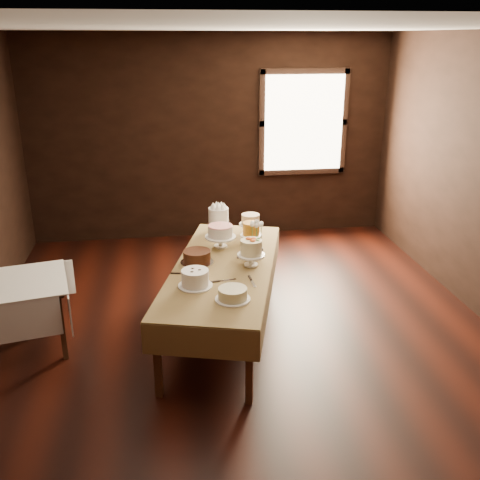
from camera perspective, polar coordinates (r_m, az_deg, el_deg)
name	(u,v)px	position (r m, az deg, el deg)	size (l,w,h in m)	color
floor	(243,340)	(5.31, 0.32, -10.39)	(5.00, 6.00, 0.01)	black
ceiling	(244,27)	(4.55, 0.39, 21.40)	(5.00, 6.00, 0.01)	beige
wall_back	(211,139)	(7.65, -3.10, 10.52)	(5.00, 0.02, 2.80)	black
wall_front	(369,433)	(2.13, 13.37, -19.04)	(5.00, 0.02, 2.80)	black
window	(304,123)	(7.79, 6.70, 12.08)	(1.10, 0.05, 1.30)	#FFEABF
display_table	(224,271)	(5.14, -1.73, -3.21)	(1.49, 2.46, 0.71)	#3F2313
side_table	(20,289)	(5.29, -22.06, -4.82)	(0.96, 0.96, 0.68)	#3F2313
cake_meringue	(219,220)	(5.97, -2.26, 2.07)	(0.28, 0.28, 0.28)	silver
cake_speckled	(250,224)	(5.94, 1.10, 1.67)	(0.25, 0.25, 0.22)	white
cake_lattice	(220,237)	(5.52, -2.06, 0.27)	(0.36, 0.36, 0.24)	white
cake_caramel	(251,235)	(5.56, 1.17, 0.50)	(0.23, 0.23, 0.26)	white
cake_chocolate	(197,257)	(5.17, -4.54, -1.81)	(0.37, 0.37, 0.12)	silver
cake_flowers	(251,254)	(5.07, 1.18, -1.49)	(0.26, 0.26, 0.27)	white
cake_swirl	(195,279)	(4.69, -4.72, -4.07)	(0.30, 0.30, 0.15)	white
cake_cream	(233,294)	(4.45, -0.77, -5.72)	(0.29, 0.29, 0.10)	white
cake_server_a	(228,280)	(4.81, -1.28, -4.21)	(0.24, 0.03, 0.01)	silver
cake_server_b	(253,284)	(4.75, 1.39, -4.59)	(0.24, 0.03, 0.01)	silver
cake_server_d	(253,256)	(5.33, 1.36, -1.67)	(0.24, 0.03, 0.01)	silver
cake_server_e	(189,274)	(4.95, -5.40, -3.56)	(0.24, 0.03, 0.01)	silver
flower_vase	(256,248)	(5.33, 1.74, -0.88)	(0.14, 0.14, 0.14)	#2D2823
flower_bouquet	(257,230)	(5.26, 1.76, 1.06)	(0.14, 0.14, 0.20)	white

